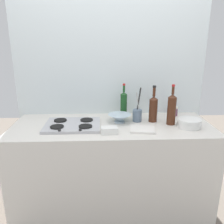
# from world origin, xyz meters

# --- Properties ---
(ground_plane) EXTENTS (6.00, 6.00, 0.00)m
(ground_plane) POSITION_xyz_m (0.00, 0.00, 0.00)
(ground_plane) COLOR #6B6056
(ground_plane) RESTS_ON ground
(counter_block) EXTENTS (1.80, 0.70, 0.90)m
(counter_block) POSITION_xyz_m (0.00, 0.00, 0.45)
(counter_block) COLOR silver
(counter_block) RESTS_ON ground
(backsplash_panel) EXTENTS (1.90, 0.06, 2.26)m
(backsplash_panel) POSITION_xyz_m (0.00, 0.38, 1.13)
(backsplash_panel) COLOR silver
(backsplash_panel) RESTS_ON ground
(stovetop_hob) EXTENTS (0.48, 0.37, 0.04)m
(stovetop_hob) POSITION_xyz_m (-0.35, -0.03, 0.91)
(stovetop_hob) COLOR #B2B2B7
(stovetop_hob) RESTS_ON counter_block
(plate_stack) EXTENTS (0.21, 0.21, 0.08)m
(plate_stack) POSITION_xyz_m (0.67, -0.09, 0.94)
(plate_stack) COLOR white
(plate_stack) RESTS_ON counter_block
(wine_bottle_leftmost) EXTENTS (0.06, 0.06, 0.34)m
(wine_bottle_leftmost) POSITION_xyz_m (0.12, 0.21, 1.03)
(wine_bottle_leftmost) COLOR #19471E
(wine_bottle_leftmost) RESTS_ON counter_block
(wine_bottle_mid_left) EXTENTS (0.08, 0.08, 0.37)m
(wine_bottle_mid_left) POSITION_xyz_m (0.53, -0.01, 1.04)
(wine_bottle_mid_left) COLOR #472314
(wine_bottle_mid_left) RESTS_ON counter_block
(wine_bottle_mid_right) EXTENTS (0.08, 0.08, 0.34)m
(wine_bottle_mid_right) POSITION_xyz_m (0.39, 0.08, 1.03)
(wine_bottle_mid_right) COLOR #472314
(wine_bottle_mid_right) RESTS_ON counter_block
(mixing_bowl) EXTENTS (0.21, 0.21, 0.08)m
(mixing_bowl) POSITION_xyz_m (0.07, 0.06, 0.94)
(mixing_bowl) COLOR silver
(mixing_bowl) RESTS_ON counter_block
(butter_dish) EXTENTS (0.14, 0.09, 0.05)m
(butter_dish) POSITION_xyz_m (-0.03, -0.21, 0.93)
(butter_dish) COLOR white
(butter_dish) RESTS_ON counter_block
(utensil_crock) EXTENTS (0.08, 0.08, 0.32)m
(utensil_crock) POSITION_xyz_m (0.24, 0.09, 0.97)
(utensil_crock) COLOR slate
(utensil_crock) RESTS_ON counter_block
(condiment_jar_front) EXTENTS (0.08, 0.08, 0.09)m
(condiment_jar_front) POSITION_xyz_m (0.64, 0.25, 0.95)
(condiment_jar_front) COLOR #66384C
(condiment_jar_front) RESTS_ON counter_block
(cutting_board) EXTENTS (0.23, 0.20, 0.02)m
(cutting_board) POSITION_xyz_m (0.25, -0.16, 0.91)
(cutting_board) COLOR silver
(cutting_board) RESTS_ON counter_block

